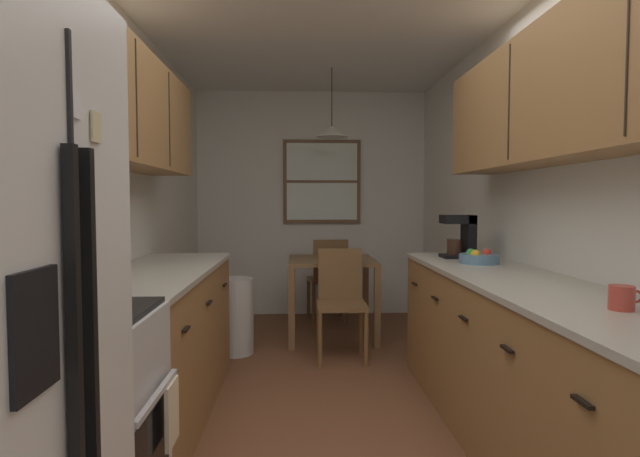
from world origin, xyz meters
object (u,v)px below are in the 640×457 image
dining_table (332,272)px  coffee_maker (462,235)px  storage_canister (105,274)px  fruit_bowl (479,258)px  microwave_over_range (13,99)px  dining_chair_far (329,276)px  dining_chair_near (341,298)px  mug_by_coffeemaker (622,298)px  table_serving_bowl (328,256)px  trash_bin (235,316)px  stove_range (57,441)px

dining_table → coffee_maker: size_ratio=2.71×
dining_table → storage_canister: storage_canister is taller
storage_canister → fruit_bowl: storage_canister is taller
microwave_over_range → dining_chair_far: 4.06m
dining_chair_far → storage_canister: bearing=-110.1°
dining_chair_near → coffee_maker: bearing=-37.9°
microwave_over_range → mug_by_coffeemaker: (2.14, 0.05, -0.69)m
coffee_maker → microwave_over_range: bearing=-139.3°
dining_table → fruit_bowl: bearing=-61.7°
microwave_over_range → table_serving_bowl: (1.24, 3.05, -0.85)m
trash_bin → coffee_maker: coffee_maker is taller
microwave_over_range → trash_bin: bearing=81.0°
stove_range → fruit_bowl: size_ratio=4.32×
dining_table → trash_bin: 1.03m
dining_chair_near → mug_by_coffeemaker: 2.57m
mug_by_coffeemaker → dining_chair_far: bearing=103.3°
dining_table → mug_by_coffeemaker: (0.87, -3.01, 0.32)m
storage_canister → dining_chair_near: bearing=58.5°
dining_chair_far → table_serving_bowl: bearing=-93.9°
microwave_over_range → storage_canister: bearing=77.5°
dining_chair_near → fruit_bowl: fruit_bowl is taller
dining_chair_far → coffee_maker: bearing=-66.0°
mug_by_coffeemaker → table_serving_bowl: mug_by_coffeemaker is taller
stove_range → trash_bin: stove_range is taller
trash_bin → coffee_maker: (1.70, -0.77, 0.74)m
microwave_over_range → dining_chair_near: (1.30, 2.44, -1.14)m
stove_range → microwave_over_range: (-0.11, 0.00, 1.17)m
dining_chair_near → fruit_bowl: size_ratio=3.53×
dining_chair_near → mug_by_coffeemaker: size_ratio=7.13×
trash_bin → fruit_bowl: (1.71, -1.10, 0.61)m
dining_chair_far → trash_bin: bearing=-128.4°
stove_range → dining_table: bearing=69.3°
trash_bin → table_serving_bowl: table_serving_bowl is taller
coffee_maker → fruit_bowl: bearing=-88.7°
storage_canister → table_serving_bowl: bearing=66.3°
dining_chair_near → coffee_maker: (0.81, -0.63, 0.56)m
dining_chair_near → dining_chair_far: 1.24m
mug_by_coffeemaker → fruit_bowl: fruit_bowl is taller
stove_range → table_serving_bowl: size_ratio=6.39×
coffee_maker → trash_bin: bearing=155.6°
stove_range → fruit_bowl: (2.00, 1.48, 0.47)m
stove_range → microwave_over_range: 1.17m
trash_bin → mug_by_coffeemaker: size_ratio=5.12×
dining_chair_far → fruit_bowl: (0.84, -2.20, 0.44)m
storage_canister → fruit_bowl: (2.01, 1.00, -0.05)m
dining_chair_far → trash_bin: dining_chair_far is taller
stove_range → mug_by_coffeemaker: 2.08m
trash_bin → stove_range: bearing=-96.5°
dining_table → table_serving_bowl: table_serving_bowl is taller
dining_table → dining_chair_near: bearing=-86.7°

